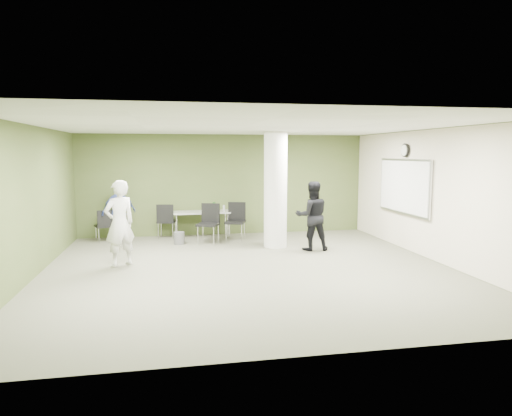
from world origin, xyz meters
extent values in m
plane|color=#535241|center=(0.00, 0.00, 0.00)|extent=(8.00, 8.00, 0.00)
plane|color=white|center=(0.00, 0.00, 2.80)|extent=(8.00, 8.00, 0.00)
cube|color=#445628|center=(0.00, 4.00, 1.40)|extent=(8.00, 2.80, 0.02)
cube|color=#445628|center=(-4.00, 0.00, 1.40)|extent=(0.02, 8.00, 2.80)
cube|color=beige|center=(4.00, 0.00, 1.40)|extent=(0.02, 8.00, 2.80)
cylinder|color=silver|center=(1.00, 2.00, 1.40)|extent=(0.56, 0.56, 2.80)
cube|color=silver|center=(3.93, 1.20, 1.50)|extent=(0.04, 2.30, 1.30)
cube|color=white|center=(3.91, 1.20, 1.50)|extent=(0.02, 2.20, 1.20)
cylinder|color=black|center=(3.93, 1.20, 2.35)|extent=(0.05, 0.32, 0.32)
cylinder|color=white|center=(3.90, 1.20, 2.35)|extent=(0.02, 0.26, 0.26)
cube|color=gray|center=(-0.69, 3.55, 0.70)|extent=(1.51, 0.67, 0.04)
cylinder|color=silver|center=(-1.36, 3.28, 0.34)|extent=(0.04, 0.04, 0.68)
cylinder|color=silver|center=(-0.01, 3.29, 0.34)|extent=(0.04, 0.04, 0.68)
cylinder|color=silver|center=(-1.37, 3.81, 0.34)|extent=(0.04, 0.04, 0.68)
cylinder|color=silver|center=(-0.01, 3.82, 0.34)|extent=(0.04, 0.04, 0.68)
cylinder|color=#21501A|center=(-0.35, 3.53, 0.84)|extent=(0.07, 0.07, 0.25)
cylinder|color=#B2B2B7|center=(-0.10, 3.39, 0.81)|extent=(0.06, 0.06, 0.18)
cylinder|color=#4C4C4C|center=(-1.31, 2.74, 0.16)|extent=(0.27, 0.27, 0.31)
cube|color=black|center=(-3.21, 3.44, 0.41)|extent=(0.54, 0.54, 0.05)
cube|color=black|center=(-3.15, 3.26, 0.64)|extent=(0.39, 0.17, 0.41)
cylinder|color=silver|center=(-3.11, 3.66, 0.20)|extent=(0.02, 0.02, 0.39)
cylinder|color=silver|center=(-3.44, 3.55, 0.20)|extent=(0.02, 0.02, 0.39)
cylinder|color=silver|center=(-2.99, 3.34, 0.20)|extent=(0.02, 0.02, 0.39)
cylinder|color=silver|center=(-3.32, 3.22, 0.20)|extent=(0.02, 0.02, 0.39)
cube|color=black|center=(-1.62, 3.65, 0.46)|extent=(0.54, 0.54, 0.05)
cube|color=black|center=(-1.66, 3.44, 0.71)|extent=(0.45, 0.12, 0.46)
cylinder|color=silver|center=(-1.40, 3.80, 0.22)|extent=(0.02, 0.02, 0.44)
cylinder|color=silver|center=(-1.77, 3.87, 0.22)|extent=(0.02, 0.02, 0.44)
cylinder|color=silver|center=(-1.47, 3.43, 0.22)|extent=(0.02, 0.02, 0.44)
cylinder|color=silver|center=(-1.85, 3.50, 0.22)|extent=(0.02, 0.02, 0.44)
cube|color=black|center=(-0.59, 2.69, 0.49)|extent=(0.65, 0.65, 0.05)
cube|color=black|center=(-0.50, 2.91, 0.76)|extent=(0.46, 0.22, 0.49)
cylinder|color=silver|center=(-0.85, 2.58, 0.23)|extent=(0.02, 0.02, 0.47)
cylinder|color=silver|center=(-0.47, 2.43, 0.23)|extent=(0.02, 0.02, 0.47)
cylinder|color=silver|center=(-0.70, 2.96, 0.23)|extent=(0.02, 0.02, 0.47)
cylinder|color=silver|center=(-0.32, 2.81, 0.23)|extent=(0.02, 0.02, 0.47)
cube|color=black|center=(0.16, 3.00, 0.48)|extent=(0.63, 0.63, 0.05)
cube|color=black|center=(0.23, 3.22, 0.75)|extent=(0.46, 0.20, 0.48)
cylinder|color=silver|center=(-0.10, 2.88, 0.23)|extent=(0.02, 0.02, 0.46)
cylinder|color=silver|center=(0.28, 2.74, 0.23)|extent=(0.02, 0.02, 0.46)
cylinder|color=silver|center=(0.03, 3.26, 0.23)|extent=(0.02, 0.02, 0.46)
cylinder|color=silver|center=(0.41, 3.13, 0.23)|extent=(0.02, 0.02, 0.46)
imported|color=silver|center=(-2.52, 0.70, 0.88)|extent=(0.76, 0.70, 1.75)
imported|color=black|center=(1.76, 1.47, 0.82)|extent=(0.83, 0.67, 1.63)
imported|color=#3B4C93|center=(-2.83, 3.40, 0.76)|extent=(0.97, 0.75, 1.53)
camera|label=1|loc=(-1.49, -8.73, 2.29)|focal=32.00mm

